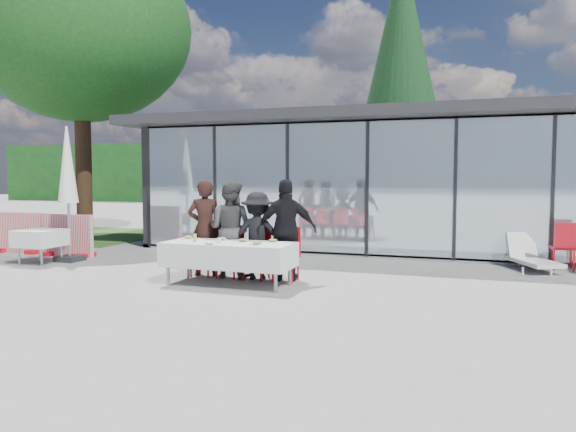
# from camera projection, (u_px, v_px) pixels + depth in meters

# --- Properties ---
(ground) EXTENTS (90.00, 90.00, 0.00)m
(ground) POSITION_uv_depth(u_px,v_px,m) (260.00, 287.00, 9.57)
(ground) COLOR gray
(ground) RESTS_ON ground
(pavilion) EXTENTS (14.80, 8.80, 3.44)m
(pavilion) POSITION_uv_depth(u_px,v_px,m) (428.00, 168.00, 16.45)
(pavilion) COLOR gray
(pavilion) RESTS_ON ground
(treeline) EXTENTS (62.50, 2.00, 4.40)m
(treeline) POSITION_uv_depth(u_px,v_px,m) (394.00, 172.00, 36.44)
(treeline) COLOR #123B15
(treeline) RESTS_ON ground
(dining_table) EXTENTS (2.26, 0.96, 0.75)m
(dining_table) POSITION_uv_depth(u_px,v_px,m) (229.00, 254.00, 9.74)
(dining_table) COLOR silver
(dining_table) RESTS_ON ground
(diner_a) EXTENTS (0.84, 0.84, 1.84)m
(diner_a) POSITION_uv_depth(u_px,v_px,m) (205.00, 228.00, 10.66)
(diner_a) COLOR black
(diner_a) RESTS_ON ground
(diner_chair_a) EXTENTS (0.44, 0.44, 0.97)m
(diner_chair_a) POSITION_uv_depth(u_px,v_px,m) (206.00, 247.00, 10.71)
(diner_chair_a) COLOR red
(diner_chair_a) RESTS_ON ground
(diner_b) EXTENTS (0.95, 0.95, 1.82)m
(diner_b) POSITION_uv_depth(u_px,v_px,m) (230.00, 229.00, 10.49)
(diner_b) COLOR #474747
(diner_b) RESTS_ON ground
(diner_chair_b) EXTENTS (0.44, 0.44, 0.97)m
(diner_chair_b) POSITION_uv_depth(u_px,v_px,m) (231.00, 249.00, 10.54)
(diner_chair_b) COLOR red
(diner_chair_b) RESTS_ON ground
(diner_c) EXTENTS (1.27, 1.27, 1.61)m
(diner_c) POSITION_uv_depth(u_px,v_px,m) (257.00, 236.00, 10.32)
(diner_c) COLOR black
(diner_c) RESTS_ON ground
(diner_chair_c) EXTENTS (0.44, 0.44, 0.97)m
(diner_chair_c) POSITION_uv_depth(u_px,v_px,m) (258.00, 250.00, 10.36)
(diner_chair_c) COLOR red
(diner_chair_c) RESTS_ON ground
(diner_d) EXTENTS (1.33, 1.33, 1.85)m
(diner_d) POSITION_uv_depth(u_px,v_px,m) (287.00, 230.00, 10.12)
(diner_d) COLOR black
(diner_d) RESTS_ON ground
(diner_chair_d) EXTENTS (0.44, 0.44, 0.97)m
(diner_chair_d) POSITION_uv_depth(u_px,v_px,m) (287.00, 251.00, 10.17)
(diner_chair_d) COLOR red
(diner_chair_d) RESTS_ON ground
(plate_a) EXTENTS (0.27, 0.27, 0.07)m
(plate_a) POSITION_uv_depth(u_px,v_px,m) (188.00, 238.00, 10.22)
(plate_a) COLOR white
(plate_a) RESTS_ON dining_table
(plate_b) EXTENTS (0.27, 0.27, 0.07)m
(plate_b) POSITION_uv_depth(u_px,v_px,m) (222.00, 240.00, 9.93)
(plate_b) COLOR white
(plate_b) RESTS_ON dining_table
(plate_c) EXTENTS (0.27, 0.27, 0.07)m
(plate_c) POSITION_uv_depth(u_px,v_px,m) (243.00, 241.00, 9.72)
(plate_c) COLOR white
(plate_c) RESTS_ON dining_table
(plate_d) EXTENTS (0.27, 0.27, 0.07)m
(plate_d) POSITION_uv_depth(u_px,v_px,m) (273.00, 241.00, 9.68)
(plate_d) COLOR white
(plate_d) RESTS_ON dining_table
(plate_extra) EXTENTS (0.27, 0.27, 0.07)m
(plate_extra) POSITION_uv_depth(u_px,v_px,m) (257.00, 244.00, 9.34)
(plate_extra) COLOR white
(plate_extra) RESTS_ON dining_table
(juice_bottle) EXTENTS (0.06, 0.06, 0.14)m
(juice_bottle) POSITION_uv_depth(u_px,v_px,m) (195.00, 238.00, 9.80)
(juice_bottle) COLOR #92C351
(juice_bottle) RESTS_ON dining_table
(drinking_glasses) EXTENTS (0.07, 0.07, 0.10)m
(drinking_glasses) POSITION_uv_depth(u_px,v_px,m) (219.00, 241.00, 9.56)
(drinking_glasses) COLOR silver
(drinking_glasses) RESTS_ON dining_table
(folded_eyeglasses) EXTENTS (0.14, 0.03, 0.01)m
(folded_eyeglasses) POSITION_uv_depth(u_px,v_px,m) (209.00, 244.00, 9.42)
(folded_eyeglasses) COLOR black
(folded_eyeglasses) RESTS_ON dining_table
(spare_table_left) EXTENTS (0.86, 0.86, 0.74)m
(spare_table_left) POSITION_uv_depth(u_px,v_px,m) (40.00, 238.00, 12.15)
(spare_table_left) COLOR silver
(spare_table_left) RESTS_ON ground
(spare_chair_b) EXTENTS (0.49, 0.49, 0.97)m
(spare_chair_b) POSITION_uv_depth(u_px,v_px,m) (564.00, 244.00, 11.25)
(spare_chair_b) COLOR red
(spare_chair_b) RESTS_ON ground
(market_umbrella) EXTENTS (0.50, 0.50, 3.00)m
(market_umbrella) POSITION_uv_depth(u_px,v_px,m) (68.00, 173.00, 12.41)
(market_umbrella) COLOR black
(market_umbrella) RESTS_ON ground
(lounger) EXTENTS (1.09, 1.46, 0.72)m
(lounger) POSITION_uv_depth(u_px,v_px,m) (531.00, 257.00, 11.41)
(lounger) COLOR white
(lounger) RESTS_ON ground
(deciduous_tree) EXTENTS (7.04, 6.40, 9.38)m
(deciduous_tree) POSITION_uv_depth(u_px,v_px,m) (80.00, 30.00, 17.56)
(deciduous_tree) COLOR #382316
(deciduous_tree) RESTS_ON ground
(conifer_tree) EXTENTS (4.00, 4.00, 10.50)m
(conifer_tree) POSITION_uv_depth(u_px,v_px,m) (401.00, 68.00, 21.23)
(conifer_tree) COLOR #382316
(conifer_tree) RESTS_ON ground
(grass_patch) EXTENTS (5.00, 5.00, 0.02)m
(grass_patch) POSITION_uv_depth(u_px,v_px,m) (85.00, 235.00, 18.01)
(grass_patch) COLOR #385926
(grass_patch) RESTS_ON ground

